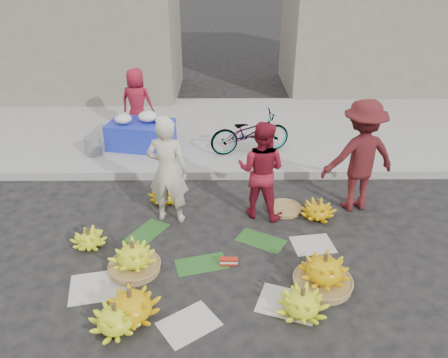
{
  "coord_description": "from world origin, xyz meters",
  "views": [
    {
      "loc": [
        0.15,
        -4.6,
        3.59
      ],
      "look_at": [
        0.2,
        0.8,
        0.7
      ],
      "focal_mm": 35.0,
      "sensor_mm": 36.0,
      "label": 1
    }
  ],
  "objects_px": {
    "banana_bunch_4": "(324,272)",
    "vendor_cream": "(168,171)",
    "flower_table": "(141,133)",
    "banana_bunch_0": "(134,258)",
    "bicycle": "(250,132)"
  },
  "relations": [
    {
      "from": "banana_bunch_4",
      "to": "flower_table",
      "type": "bearing_deg",
      "value": 125.39
    },
    {
      "from": "banana_bunch_0",
      "to": "flower_table",
      "type": "relative_size",
      "value": 0.48
    },
    {
      "from": "vendor_cream",
      "to": "bicycle",
      "type": "xyz_separation_m",
      "value": [
        1.3,
        2.12,
        -0.28
      ]
    },
    {
      "from": "banana_bunch_0",
      "to": "vendor_cream",
      "type": "distance_m",
      "value": 1.36
    },
    {
      "from": "banana_bunch_4",
      "to": "vendor_cream",
      "type": "bearing_deg",
      "value": 143.01
    },
    {
      "from": "banana_bunch_0",
      "to": "flower_table",
      "type": "bearing_deg",
      "value": 97.2
    },
    {
      "from": "banana_bunch_4",
      "to": "vendor_cream",
      "type": "distance_m",
      "value": 2.52
    },
    {
      "from": "banana_bunch_0",
      "to": "vendor_cream",
      "type": "xyz_separation_m",
      "value": [
        0.34,
        1.17,
        0.61
      ]
    },
    {
      "from": "vendor_cream",
      "to": "flower_table",
      "type": "height_order",
      "value": "vendor_cream"
    },
    {
      "from": "banana_bunch_4",
      "to": "flower_table",
      "type": "distance_m",
      "value": 4.73
    },
    {
      "from": "banana_bunch_0",
      "to": "flower_table",
      "type": "xyz_separation_m",
      "value": [
        -0.45,
        3.55,
        0.22
      ]
    },
    {
      "from": "vendor_cream",
      "to": "flower_table",
      "type": "relative_size",
      "value": 1.21
    },
    {
      "from": "flower_table",
      "to": "bicycle",
      "type": "distance_m",
      "value": 2.1
    },
    {
      "from": "vendor_cream",
      "to": "bicycle",
      "type": "distance_m",
      "value": 2.5
    },
    {
      "from": "flower_table",
      "to": "bicycle",
      "type": "bearing_deg",
      "value": 4.42
    }
  ]
}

